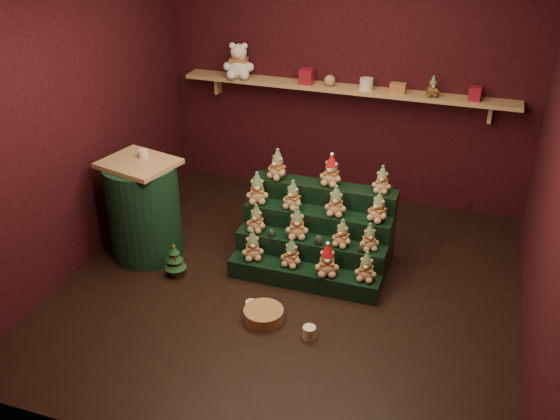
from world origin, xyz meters
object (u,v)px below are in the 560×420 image
(white_bear, at_px, (239,56))
(snow_globe_b, at_px, (319,240))
(mug_right, at_px, (309,333))
(riser_tier_front, at_px, (303,277))
(mini_christmas_tree, at_px, (175,260))
(mug_left, at_px, (251,306))
(side_table, at_px, (144,209))
(brown_bear, at_px, (433,87))
(snow_globe_a, at_px, (271,232))
(snow_globe_c, at_px, (361,248))
(wicker_basket, at_px, (264,315))

(white_bear, bearing_deg, snow_globe_b, -61.80)
(mug_right, bearing_deg, riser_tier_front, 110.58)
(mini_christmas_tree, height_order, mug_left, mini_christmas_tree)
(side_table, height_order, white_bear, white_bear)
(snow_globe_b, xyz_separation_m, brown_bear, (0.72, 1.61, 1.01))
(mug_right, bearing_deg, snow_globe_b, 101.10)
(snow_globe_a, xyz_separation_m, snow_globe_b, (0.45, 0.00, 0.01))
(snow_globe_a, height_order, side_table, side_table)
(snow_globe_a, xyz_separation_m, white_bear, (-0.93, 1.61, 1.16))
(snow_globe_c, distance_m, wicker_basket, 1.05)
(snow_globe_a, bearing_deg, side_table, -174.62)
(snow_globe_c, height_order, mug_right, snow_globe_c)
(snow_globe_a, xyz_separation_m, snow_globe_c, (0.84, 0.00, 0.00))
(snow_globe_a, height_order, mug_left, snow_globe_a)
(white_bear, distance_m, brown_bear, 2.11)
(mug_right, bearing_deg, snow_globe_c, 75.43)
(mini_christmas_tree, height_order, white_bear, white_bear)
(mini_christmas_tree, bearing_deg, mug_right, -17.90)
(snow_globe_b, xyz_separation_m, mug_left, (-0.40, -0.67, -0.36))
(snow_globe_a, distance_m, mug_right, 1.11)
(mug_right, distance_m, wicker_basket, 0.44)
(mug_right, distance_m, brown_bear, 2.87)
(snow_globe_c, distance_m, mini_christmas_tree, 1.71)
(snow_globe_b, bearing_deg, brown_bear, 66.03)
(snow_globe_a, bearing_deg, snow_globe_c, 0.00)
(side_table, relative_size, mug_left, 10.09)
(mug_left, bearing_deg, mug_right, -17.45)
(brown_bear, bearing_deg, mug_left, -128.94)
(riser_tier_front, distance_m, brown_bear, 2.36)
(snow_globe_c, relative_size, wicker_basket, 0.24)
(snow_globe_b, bearing_deg, riser_tier_front, -120.03)
(riser_tier_front, distance_m, side_table, 1.66)
(snow_globe_c, bearing_deg, brown_bear, 78.47)
(white_bear, xyz_separation_m, brown_bear, (2.10, 0.00, -0.14))
(mini_christmas_tree, bearing_deg, wicker_basket, -19.80)
(mini_christmas_tree, height_order, brown_bear, brown_bear)
(riser_tier_front, distance_m, mini_christmas_tree, 1.19)
(snow_globe_c, bearing_deg, mug_left, -139.65)
(mini_christmas_tree, xyz_separation_m, white_bear, (-0.12, 2.00, 1.39))
(snow_globe_b, relative_size, mug_left, 0.96)
(brown_bear, bearing_deg, mug_right, -115.42)
(snow_globe_b, relative_size, mug_right, 0.87)
(snow_globe_a, relative_size, mini_christmas_tree, 0.23)
(wicker_basket, height_order, white_bear, white_bear)
(snow_globe_a, distance_m, snow_globe_c, 0.84)
(mini_christmas_tree, bearing_deg, snow_globe_c, 13.29)
(side_table, xyz_separation_m, wicker_basket, (1.44, -0.63, -0.44))
(snow_globe_a, height_order, snow_globe_b, snow_globe_b)
(riser_tier_front, bearing_deg, snow_globe_a, 155.94)
(snow_globe_b, relative_size, wicker_basket, 0.28)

